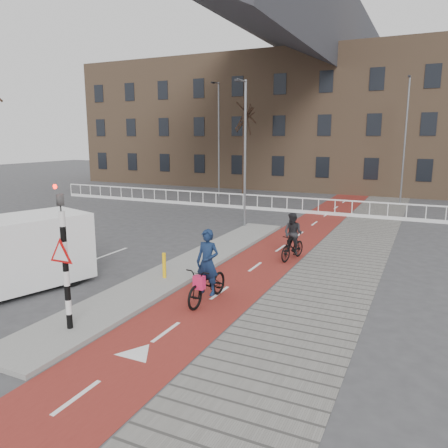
% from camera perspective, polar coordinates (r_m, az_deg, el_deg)
% --- Properties ---
extents(ground, '(120.00, 120.00, 0.00)m').
position_cam_1_polar(ground, '(12.59, -10.94, -10.71)').
color(ground, '#38383A').
rests_on(ground, ground).
extents(bike_lane, '(2.50, 60.00, 0.01)m').
position_cam_1_polar(bike_lane, '(20.66, 9.10, -1.89)').
color(bike_lane, maroon).
rests_on(bike_lane, ground).
extents(sidewalk, '(3.00, 60.00, 0.01)m').
position_cam_1_polar(sidewalk, '(20.10, 16.79, -2.61)').
color(sidewalk, slate).
rests_on(sidewalk, ground).
extents(curb_island, '(1.80, 16.00, 0.12)m').
position_cam_1_polar(curb_island, '(16.09, -4.58, -5.39)').
color(curb_island, gray).
rests_on(curb_island, ground).
extents(traffic_signal, '(0.80, 0.80, 3.68)m').
position_cam_1_polar(traffic_signal, '(10.90, -20.17, -3.67)').
color(traffic_signal, black).
rests_on(traffic_signal, curb_island).
extents(bollard, '(0.12, 0.12, 0.83)m').
position_cam_1_polar(bollard, '(14.50, -7.82, -5.38)').
color(bollard, yellow).
rests_on(bollard, curb_island).
extents(cyclist_near, '(0.80, 2.09, 2.13)m').
position_cam_1_polar(cyclist_near, '(12.53, -2.15, -7.08)').
color(cyclist_near, black).
rests_on(cyclist_near, bike_lane).
extents(cyclist_far, '(0.89, 1.76, 1.83)m').
position_cam_1_polar(cyclist_far, '(16.97, 8.96, -2.13)').
color(cyclist_far, black).
rests_on(cyclist_far, bike_lane).
extents(railing, '(28.00, 0.10, 0.99)m').
position_cam_1_polar(railing, '(29.29, 0.71, 2.74)').
color(railing, silver).
rests_on(railing, ground).
extents(townhouse_row, '(46.00, 10.00, 15.90)m').
position_cam_1_polar(townhouse_row, '(42.67, 11.99, 15.30)').
color(townhouse_row, '#7F6047').
rests_on(townhouse_row, ground).
extents(tree_mid, '(0.24, 0.24, 7.76)m').
position_cam_1_polar(tree_mid, '(35.93, 2.61, 10.04)').
color(tree_mid, '#311E15').
rests_on(tree_mid, ground).
extents(streetlight_near, '(0.12, 0.12, 7.43)m').
position_cam_1_polar(streetlight_near, '(22.39, 2.76, 8.85)').
color(streetlight_near, slate).
rests_on(streetlight_near, ground).
extents(streetlight_left, '(0.12, 0.12, 8.77)m').
position_cam_1_polar(streetlight_left, '(34.70, -0.69, 10.84)').
color(streetlight_left, slate).
rests_on(streetlight_left, ground).
extents(streetlight_right, '(0.12, 0.12, 8.75)m').
position_cam_1_polar(streetlight_right, '(33.45, 22.55, 9.96)').
color(streetlight_right, slate).
rests_on(streetlight_right, ground).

